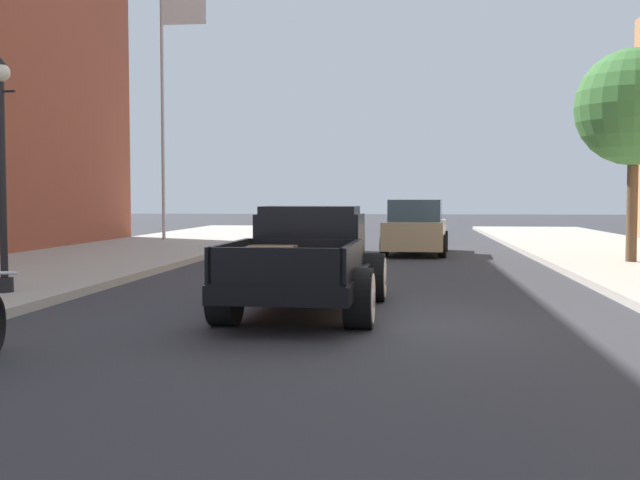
% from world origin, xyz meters
% --- Properties ---
extents(ground_plane, '(140.00, 140.00, 0.00)m').
position_xyz_m(ground_plane, '(0.00, 0.00, 0.00)').
color(ground_plane, '#333338').
extents(hotrod_truck_black, '(2.28, 4.98, 1.58)m').
position_xyz_m(hotrod_truck_black, '(-0.40, 0.85, 0.75)').
color(hotrod_truck_black, black).
rests_on(hotrod_truck_black, ground).
extents(car_background_tan, '(2.08, 4.40, 1.65)m').
position_xyz_m(car_background_tan, '(1.29, 12.83, 0.77)').
color(car_background_tan, tan).
rests_on(car_background_tan, ground).
extents(street_lamp_near, '(0.50, 0.32, 3.85)m').
position_xyz_m(street_lamp_near, '(-5.53, 1.27, 2.39)').
color(street_lamp_near, black).
rests_on(street_lamp_near, sidewalk_left).
extents(flagpole, '(1.74, 0.16, 9.16)m').
position_xyz_m(flagpole, '(-7.71, 17.05, 5.77)').
color(flagpole, '#B2B2B7').
rests_on(flagpole, sidewalk_left).
extents(street_tree_second, '(2.82, 2.82, 5.16)m').
position_xyz_m(street_tree_second, '(6.48, 8.84, 3.88)').
color(street_tree_second, brown).
rests_on(street_tree_second, sidewalk_right).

